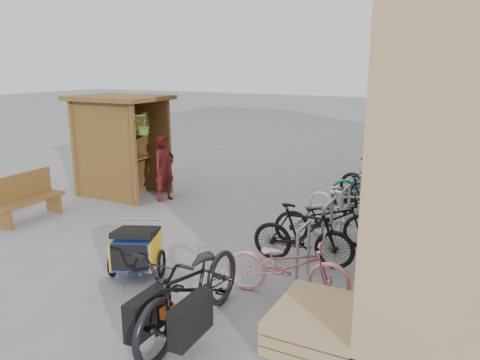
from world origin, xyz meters
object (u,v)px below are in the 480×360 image
at_px(bike_6, 372,187).
at_px(bench, 26,197).
at_px(bike_5, 364,198).
at_px(shopping_carts, 414,161).
at_px(pallet_stack, 319,325).
at_px(person_kiosk, 164,168).
at_px(bike_2, 326,220).
at_px(kiosk, 118,132).
at_px(bike_3, 348,213).
at_px(bike_1, 303,235).
at_px(cargo_bike, 192,288).
at_px(child_trailer, 136,248).
at_px(bike_7, 376,182).
at_px(bike_4, 348,203).
at_px(bike_0, 287,265).

bearing_deg(bike_6, bench, 111.57).
bearing_deg(bike_5, shopping_carts, 8.88).
distance_m(pallet_stack, bike_5, 4.71).
bearing_deg(person_kiosk, bike_2, -89.68).
xyz_separation_m(kiosk, bike_3, (5.73, -0.44, -1.07)).
bearing_deg(bike_1, bike_6, -10.47).
height_order(cargo_bike, bike_2, cargo_bike).
height_order(cargo_bike, person_kiosk, person_kiosk).
relative_size(kiosk, cargo_bike, 1.13).
distance_m(pallet_stack, child_trailer, 3.03).
relative_size(bike_1, bike_6, 0.91).
height_order(pallet_stack, cargo_bike, cargo_bike).
distance_m(person_kiosk, bike_1, 4.57).
distance_m(child_trailer, bike_7, 5.88).
bearing_deg(kiosk, bike_6, 16.30).
relative_size(shopping_carts, bike_2, 1.14).
xyz_separation_m(shopping_carts, bike_4, (-0.73, -3.95, -0.17)).
bearing_deg(person_kiosk, bike_7, -53.63).
bearing_deg(child_trailer, person_kiosk, 95.94).
relative_size(shopping_carts, cargo_bike, 0.94).
height_order(shopping_carts, bike_7, shopping_carts).
relative_size(child_trailer, cargo_bike, 0.62).
distance_m(pallet_stack, bike_4, 4.18).
relative_size(pallet_stack, bike_7, 0.68).
xyz_separation_m(cargo_bike, bike_6, (0.85, 6.03, -0.09)).
relative_size(child_trailer, bike_3, 0.84).
bearing_deg(bike_3, shopping_carts, -24.94).
relative_size(shopping_carts, bike_3, 1.27).
height_order(bike_4, bike_6, bike_6).
xyz_separation_m(kiosk, bike_5, (5.74, 0.80, -1.11)).
bearing_deg(bike_1, bike_0, -176.70).
height_order(bench, bike_5, bench).
distance_m(child_trailer, bike_0, 2.30).
bearing_deg(bike_5, person_kiosk, 117.24).
height_order(child_trailer, bike_0, bike_0).
xyz_separation_m(bench, bike_4, (5.95, 2.64, -0.02)).
bearing_deg(shopping_carts, bike_0, -95.80).
distance_m(bike_1, bike_2, 0.96).
distance_m(shopping_carts, bike_4, 4.02).
xyz_separation_m(child_trailer, bike_0, (2.26, 0.42, 0.02)).
height_order(bench, bike_7, bike_7).
distance_m(person_kiosk, bike_7, 4.84).
xyz_separation_m(shopping_carts, bike_6, (-0.56, -2.52, -0.16)).
distance_m(child_trailer, person_kiosk, 4.06).
bearing_deg(bike_0, bike_2, -6.15).
bearing_deg(bench, bike_1, 2.71).
bearing_deg(kiosk, bike_1, -19.65).
distance_m(bench, child_trailer, 3.84).
xyz_separation_m(bench, bike_6, (6.12, 4.07, -0.02)).
bearing_deg(bike_5, pallet_stack, -155.53).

